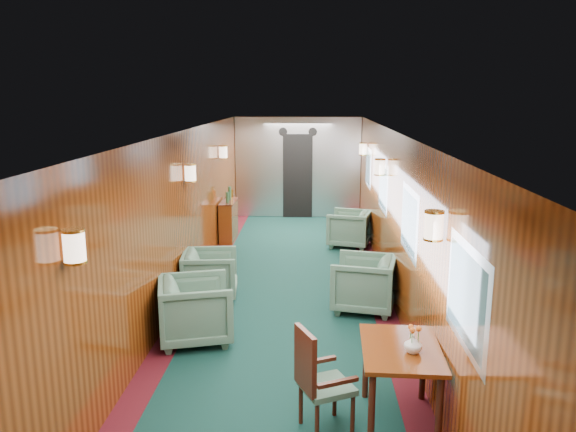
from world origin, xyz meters
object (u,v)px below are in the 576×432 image
object	(u,v)px
credenza	(229,220)
armchair_right_far	(349,229)
dining_table	(401,359)
armchair_left_near	(196,310)
side_chair	(317,377)
armchair_left_far	(210,275)
armchair_right_near	(364,283)

from	to	relation	value
credenza	armchair_right_far	xyz separation A→B (m)	(2.41, -0.40, -0.06)
dining_table	armchair_left_near	bearing A→B (deg)	144.89
side_chair	armchair_left_far	distance (m)	3.60
credenza	armchair_left_near	world-z (taller)	credenza
credenza	armchair_left_near	size ratio (longest dim) A/B	1.28
credenza	armchair_right_far	world-z (taller)	credenza
side_chair	armchair_left_near	distance (m)	2.32
side_chair	armchair_right_far	distance (m)	6.25
credenza	armchair_right_near	bearing A→B (deg)	-57.05
armchair_left_far	armchair_right_far	distance (m)	3.67
armchair_right_far	side_chair	bearing A→B (deg)	8.44
credenza	armchair_right_near	distance (m)	4.42
armchair_right_far	armchair_left_near	bearing A→B (deg)	-10.99
dining_table	side_chair	bearing A→B (deg)	-164.70
side_chair	armchair_left_far	size ratio (longest dim) A/B	1.24
armchair_left_near	armchair_right_near	xyz separation A→B (m)	(2.09, 1.08, -0.01)
armchair_left_far	armchair_right_far	xyz separation A→B (m)	(2.18, 2.95, 0.00)
dining_table	armchair_left_near	world-z (taller)	armchair_left_near
dining_table	armchair_right_far	bearing A→B (deg)	92.73
armchair_left_far	credenza	bearing A→B (deg)	-2.37
side_chair	armchair_right_near	bearing A→B (deg)	52.44
dining_table	armchair_left_far	distance (m)	3.83
armchair_left_far	armchair_right_near	size ratio (longest dim) A/B	0.94
side_chair	armchair_right_far	xyz separation A→B (m)	(0.66, 6.21, -0.17)
dining_table	side_chair	world-z (taller)	side_chair
side_chair	armchair_right_far	world-z (taller)	side_chair
armchair_right_far	dining_table	bearing A→B (deg)	15.22
armchair_left_near	armchair_right_near	size ratio (longest dim) A/B	1.03
dining_table	armchair_right_near	distance (m)	2.74
armchair_left_near	armchair_left_far	size ratio (longest dim) A/B	1.09
credenza	armchair_right_far	distance (m)	2.45
armchair_left_near	credenza	bearing A→B (deg)	-11.25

